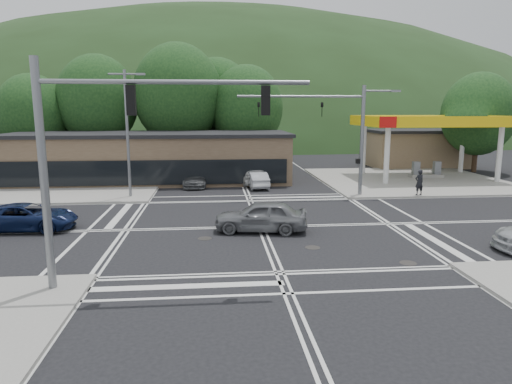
{
  "coord_description": "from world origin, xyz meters",
  "views": [
    {
      "loc": [
        -2.51,
        -23.96,
        6.3
      ],
      "look_at": [
        0.02,
        2.94,
        1.4
      ],
      "focal_mm": 32.0,
      "sensor_mm": 36.0,
      "label": 1
    }
  ],
  "objects": [
    {
      "name": "tree_n_b",
      "position": [
        -6.0,
        24.0,
        7.79
      ],
      "size": [
        9.0,
        9.0,
        12.98
      ],
      "color": "#382619",
      "rests_on": "ground"
    },
    {
      "name": "tree_ne",
      "position": [
        24.0,
        20.0,
        5.84
      ],
      "size": [
        7.2,
        7.2,
        9.99
      ],
      "color": "#382619",
      "rests_on": "ground"
    },
    {
      "name": "tree_n_d",
      "position": [
        -20.0,
        23.0,
        5.84
      ],
      "size": [
        6.8,
        6.8,
        9.76
      ],
      "color": "#382619",
      "rests_on": "ground"
    },
    {
      "name": "tree_n_c",
      "position": [
        1.0,
        24.0,
        6.49
      ],
      "size": [
        7.6,
        7.6,
        10.87
      ],
      "color": "#382619",
      "rests_on": "ground"
    },
    {
      "name": "commercial_row",
      "position": [
        -8.0,
        17.0,
        2.0
      ],
      "size": [
        24.0,
        8.0,
        4.0
      ],
      "primitive_type": "cube",
      "color": "brown",
      "rests_on": "ground"
    },
    {
      "name": "car_queue_b",
      "position": [
        1.0,
        14.39,
        0.86
      ],
      "size": [
        2.36,
        5.18,
        1.72
      ],
      "primitive_type": "imported",
      "rotation": [
        0.0,
        0.0,
        3.08
      ],
      "color": "#BBBBB7",
      "rests_on": "ground"
    },
    {
      "name": "pedestrian",
      "position": [
        12.38,
        7.5,
        1.08
      ],
      "size": [
        0.76,
        0.58,
        1.86
      ],
      "primitive_type": "imported",
      "rotation": [
        0.0,
        0.0,
        3.35
      ],
      "color": "black",
      "rests_on": "sidewalk_ne"
    },
    {
      "name": "ground",
      "position": [
        0.0,
        0.0,
        0.0
      ],
      "size": [
        120.0,
        120.0,
        0.0
      ],
      "primitive_type": "plane",
      "color": "black",
      "rests_on": "ground"
    },
    {
      "name": "hill_north",
      "position": [
        0.0,
        90.0,
        0.0
      ],
      "size": [
        252.0,
        126.0,
        140.0
      ],
      "primitive_type": "ellipsoid",
      "color": "#213819",
      "rests_on": "ground"
    },
    {
      "name": "signal_mast_ne",
      "position": [
        6.95,
        8.2,
        5.07
      ],
      "size": [
        11.65,
        0.3,
        8.0
      ],
      "color": "slate",
      "rests_on": "ground"
    },
    {
      "name": "signal_mast_sw",
      "position": [
        -6.39,
        -8.2,
        5.12
      ],
      "size": [
        9.14,
        0.28,
        8.0
      ],
      "color": "slate",
      "rests_on": "ground"
    },
    {
      "name": "car_grey_center",
      "position": [
        -0.09,
        -0.91,
        0.82
      ],
      "size": [
        5.07,
        2.7,
        1.64
      ],
      "primitive_type": "imported",
      "rotation": [
        0.0,
        0.0,
        -1.73
      ],
      "color": "slate",
      "rests_on": "ground"
    },
    {
      "name": "streetlight_nw",
      "position": [
        -8.44,
        9.0,
        5.05
      ],
      "size": [
        2.5,
        0.25,
        9.0
      ],
      "color": "slate",
      "rests_on": "ground"
    },
    {
      "name": "car_queue_a",
      "position": [
        1.0,
        12.67,
        0.66
      ],
      "size": [
        1.77,
        4.14,
        1.33
      ],
      "primitive_type": "imported",
      "rotation": [
        0.0,
        0.0,
        3.23
      ],
      "color": "silver",
      "rests_on": "ground"
    },
    {
      "name": "car_blue_west",
      "position": [
        -12.39,
        0.5,
        0.71
      ],
      "size": [
        5.18,
        2.53,
        1.42
      ],
      "primitive_type": "imported",
      "rotation": [
        0.0,
        0.0,
        1.54
      ],
      "color": "#0E193E",
      "rests_on": "ground"
    },
    {
      "name": "gas_station_canopy",
      "position": [
        16.99,
        15.99,
        5.04
      ],
      "size": [
        12.32,
        8.34,
        5.75
      ],
      "color": "silver",
      "rests_on": "ground"
    },
    {
      "name": "sidewalk_nw",
      "position": [
        -15.0,
        15.0,
        0.07
      ],
      "size": [
        16.0,
        16.0,
        0.15
      ],
      "primitive_type": "cube",
      "color": "gray",
      "rests_on": "ground"
    },
    {
      "name": "convenience_store",
      "position": [
        20.0,
        25.0,
        1.9
      ],
      "size": [
        10.0,
        6.0,
        3.8
      ],
      "primitive_type": "cube",
      "color": "#846B4F",
      "rests_on": "ground"
    },
    {
      "name": "sidewalk_ne",
      "position": [
        15.0,
        15.0,
        0.07
      ],
      "size": [
        16.0,
        16.0,
        0.15
      ],
      "primitive_type": "cube",
      "color": "gray",
      "rests_on": "ground"
    },
    {
      "name": "tree_n_e",
      "position": [
        -2.0,
        28.0,
        7.14
      ],
      "size": [
        8.4,
        8.4,
        11.98
      ],
      "color": "#382619",
      "rests_on": "ground"
    },
    {
      "name": "car_northbound",
      "position": [
        -3.97,
        13.74,
        0.66
      ],
      "size": [
        2.12,
        4.63,
        1.31
      ],
      "primitive_type": "imported",
      "rotation": [
        0.0,
        0.0,
        -0.06
      ],
      "color": "#535658",
      "rests_on": "ground"
    },
    {
      "name": "tree_n_a",
      "position": [
        -14.0,
        24.0,
        7.14
      ],
      "size": [
        8.0,
        8.0,
        11.75
      ],
      "color": "#382619",
      "rests_on": "ground"
    }
  ]
}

